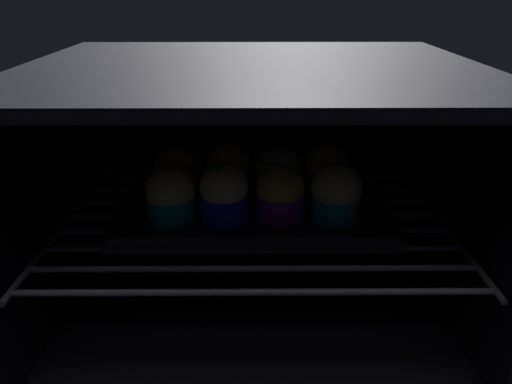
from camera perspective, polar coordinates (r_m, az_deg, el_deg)
oven_cavity at (r=72.61cm, az=-0.02°, el=1.11°), size 59.00×47.00×37.00cm
oven_rack at (r=70.18cm, az=0.00°, el=-2.80°), size 54.80×42.00×0.80cm
baking_tray at (r=69.72cm, az=0.00°, el=-1.98°), size 38.21×23.00×2.20cm
muffin_row0_col0 at (r=65.21cm, az=-9.88°, el=-0.42°), size 6.74×6.74×7.63cm
muffin_row0_col1 at (r=64.26cm, az=-3.53°, el=-0.09°), size 6.61×6.61×8.47cm
muffin_row0_col2 at (r=64.73cm, az=3.23°, el=-0.16°), size 6.59×6.59×7.96cm
muffin_row0_col3 at (r=65.55cm, az=9.90°, el=-0.04°), size 6.97×6.97×8.23cm
muffin_row1_col0 at (r=72.20cm, az=-9.22°, el=2.16°), size 6.49×6.49×7.72cm
muffin_row1_col1 at (r=71.59cm, az=-3.00°, el=2.58°), size 6.78×6.78×8.49cm
muffin_row1_col2 at (r=71.67cm, az=3.01°, el=2.22°), size 7.00×7.00×7.62cm
muffin_row1_col3 at (r=72.48cm, az=8.75°, el=2.36°), size 6.49×6.49×7.88cm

